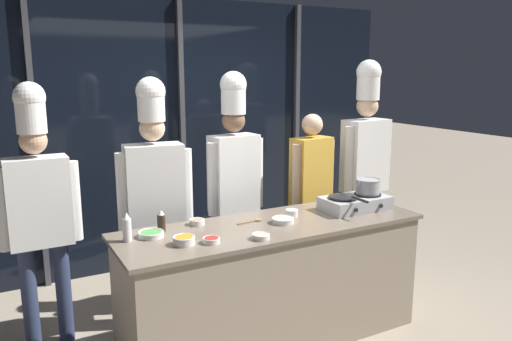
# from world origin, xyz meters

# --- Properties ---
(ground_plane) EXTENTS (24.00, 24.00, 0.00)m
(ground_plane) POSITION_xyz_m (0.00, 0.00, 0.00)
(ground_plane) COLOR gray
(window_wall_back) EXTENTS (4.88, 0.09, 2.70)m
(window_wall_back) POSITION_xyz_m (0.00, 1.87, 1.35)
(window_wall_back) COLOR black
(window_wall_back) RESTS_ON ground_plane
(demo_counter) EXTENTS (2.27, 0.72, 0.91)m
(demo_counter) POSITION_xyz_m (0.00, 0.00, 0.45)
(demo_counter) COLOR gray
(demo_counter) RESTS_ON ground_plane
(portable_stove) EXTENTS (0.54, 0.32, 0.12)m
(portable_stove) POSITION_xyz_m (0.77, 0.01, 0.96)
(portable_stove) COLOR #B2B5BA
(portable_stove) RESTS_ON demo_counter
(frying_pan) EXTENTS (0.24, 0.41, 0.04)m
(frying_pan) POSITION_xyz_m (0.65, 0.01, 1.04)
(frying_pan) COLOR #232326
(frying_pan) RESTS_ON portable_stove
(stock_pot) EXTENTS (0.22, 0.20, 0.12)m
(stock_pot) POSITION_xyz_m (0.90, 0.01, 1.08)
(stock_pot) COLOR #93969B
(stock_pot) RESTS_ON portable_stove
(squeeze_bottle_soy) EXTENTS (0.06, 0.06, 0.15)m
(squeeze_bottle_soy) POSITION_xyz_m (-0.76, 0.22, 0.98)
(squeeze_bottle_soy) COLOR #332319
(squeeze_bottle_soy) RESTS_ON demo_counter
(squeeze_bottle_clear) EXTENTS (0.06, 0.06, 0.20)m
(squeeze_bottle_clear) POSITION_xyz_m (-1.02, 0.13, 1.00)
(squeeze_bottle_clear) COLOR white
(squeeze_bottle_clear) RESTS_ON demo_counter
(prep_bowl_scallions) EXTENTS (0.17, 0.17, 0.04)m
(prep_bowl_scallions) POSITION_xyz_m (-0.86, 0.14, 0.93)
(prep_bowl_scallions) COLOR white
(prep_bowl_scallions) RESTS_ON demo_counter
(prep_bowl_bell_pepper) EXTENTS (0.11, 0.11, 0.04)m
(prep_bowl_bell_pepper) POSITION_xyz_m (-0.55, -0.16, 0.93)
(prep_bowl_bell_pepper) COLOR white
(prep_bowl_bell_pepper) RESTS_ON demo_counter
(prep_bowl_garlic) EXTENTS (0.16, 0.16, 0.04)m
(prep_bowl_garlic) POSITION_xyz_m (0.08, -0.02, 0.93)
(prep_bowl_garlic) COLOR white
(prep_bowl_garlic) RESTS_ON demo_counter
(prep_bowl_carrots) EXTENTS (0.14, 0.14, 0.05)m
(prep_bowl_carrots) POSITION_xyz_m (-0.72, -0.11, 0.94)
(prep_bowl_carrots) COLOR white
(prep_bowl_carrots) RESTS_ON demo_counter
(prep_bowl_rice) EXTENTS (0.10, 0.10, 0.06)m
(prep_bowl_rice) POSITION_xyz_m (0.22, 0.09, 0.94)
(prep_bowl_rice) COLOR white
(prep_bowl_rice) RESTS_ON demo_counter
(prep_bowl_mushrooms) EXTENTS (0.11, 0.11, 0.04)m
(prep_bowl_mushrooms) POSITION_xyz_m (-0.49, 0.24, 0.93)
(prep_bowl_mushrooms) COLOR white
(prep_bowl_mushrooms) RESTS_ON demo_counter
(prep_bowl_shrimp) EXTENTS (0.12, 0.12, 0.04)m
(prep_bowl_shrimp) POSITION_xyz_m (-0.23, -0.25, 0.93)
(prep_bowl_shrimp) COLOR white
(prep_bowl_shrimp) RESTS_ON demo_counter
(serving_spoon_slotted) EXTENTS (0.22, 0.05, 0.02)m
(serving_spoon_slotted) POSITION_xyz_m (-0.08, 0.11, 0.91)
(serving_spoon_slotted) COLOR olive
(serving_spoon_slotted) RESTS_ON demo_counter
(chef_head) EXTENTS (0.55, 0.22, 1.93)m
(chef_head) POSITION_xyz_m (-1.49, 0.71, 1.11)
(chef_head) COLOR #2D3856
(chef_head) RESTS_ON ground_plane
(chef_sous) EXTENTS (0.57, 0.27, 1.95)m
(chef_sous) POSITION_xyz_m (-0.67, 0.63, 1.13)
(chef_sous) COLOR #2D3856
(chef_sous) RESTS_ON ground_plane
(chef_line) EXTENTS (0.53, 0.26, 1.99)m
(chef_line) POSITION_xyz_m (0.04, 0.72, 1.17)
(chef_line) COLOR #4C4C51
(chef_line) RESTS_ON ground_plane
(person_guest) EXTENTS (0.48, 0.25, 1.62)m
(person_guest) POSITION_xyz_m (0.76, 0.61, 0.99)
(person_guest) COLOR #2D3856
(person_guest) RESTS_ON ground_plane
(chef_pastry) EXTENTS (0.58, 0.27, 2.09)m
(chef_pastry) POSITION_xyz_m (1.40, 0.63, 1.22)
(chef_pastry) COLOR #4C4C51
(chef_pastry) RESTS_ON ground_plane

